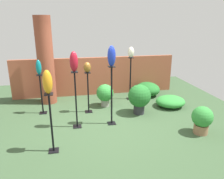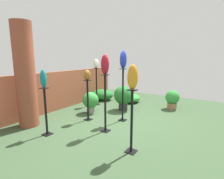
% 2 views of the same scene
% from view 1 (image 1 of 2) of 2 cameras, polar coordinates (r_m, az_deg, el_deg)
% --- Properties ---
extents(ground_plane, '(8.00, 8.00, 0.00)m').
position_cam_1_polar(ground_plane, '(5.82, -1.31, -8.03)').
color(ground_plane, '#385133').
extents(brick_wall_back, '(5.60, 0.12, 1.31)m').
position_cam_1_polar(brick_wall_back, '(7.66, -4.29, 3.51)').
color(brick_wall_back, '#9E5138').
rests_on(brick_wall_back, ground).
extents(brick_pillar, '(0.50, 0.50, 2.67)m').
position_cam_1_polar(brick_pillar, '(7.00, -16.96, 7.10)').
color(brick_pillar, brown).
rests_on(brick_pillar, ground).
extents(pedestal_ruby, '(0.20, 0.20, 1.40)m').
position_cam_1_polar(pedestal_ruby, '(5.29, -9.38, -3.36)').
color(pedestal_ruby, black).
rests_on(pedestal_ruby, ground).
extents(pedestal_amber, '(0.20, 0.20, 1.22)m').
position_cam_1_polar(pedestal_amber, '(4.46, -15.52, -9.16)').
color(pedestal_amber, black).
rests_on(pedestal_amber, ground).
extents(pedestal_teal, '(0.20, 0.20, 1.12)m').
position_cam_1_polar(pedestal_teal, '(6.36, -17.91, -1.65)').
color(pedestal_teal, black).
rests_on(pedestal_teal, ground).
extents(pedestal_cobalt, '(0.20, 0.20, 1.49)m').
position_cam_1_polar(pedestal_cobalt, '(5.38, -0.11, -2.28)').
color(pedestal_cobalt, black).
rests_on(pedestal_cobalt, ground).
extents(pedestal_bronze, '(0.20, 0.20, 1.16)m').
position_cam_1_polar(pedestal_bronze, '(6.17, -6.24, -1.27)').
color(pedestal_bronze, black).
rests_on(pedestal_bronze, ground).
extents(pedestal_ivory, '(0.20, 0.20, 1.40)m').
position_cam_1_polar(pedestal_ivory, '(7.17, 4.79, 2.40)').
color(pedestal_ivory, black).
rests_on(pedestal_ivory, ground).
extents(art_vase_ruby, '(0.19, 0.19, 0.47)m').
position_cam_1_polar(art_vase_ruby, '(5.03, -9.93, 7.19)').
color(art_vase_ruby, maroon).
rests_on(art_vase_ruby, pedestal_ruby).
extents(art_vase_amber, '(0.18, 0.19, 0.45)m').
position_cam_1_polar(art_vase_amber, '(4.14, -16.51, 1.89)').
color(art_vase_amber, orange).
rests_on(art_vase_amber, pedestal_amber).
extents(art_vase_teal, '(0.15, 0.13, 0.41)m').
position_cam_1_polar(art_vase_teal, '(6.16, -18.62, 5.51)').
color(art_vase_teal, '#0F727A').
rests_on(art_vase_teal, pedestal_teal).
extents(art_vase_cobalt, '(0.19, 0.19, 0.49)m').
position_cam_1_polar(art_vase_cobalt, '(5.12, -0.11, 8.75)').
color(art_vase_cobalt, '#192D9E').
rests_on(art_vase_cobalt, pedestal_cobalt).
extents(art_vase_bronze, '(0.20, 0.19, 0.28)m').
position_cam_1_polar(art_vase_bronze, '(5.96, -6.49, 5.77)').
color(art_vase_bronze, brown).
rests_on(art_vase_bronze, pedestal_bronze).
extents(art_vase_ivory, '(0.20, 0.20, 0.34)m').
position_cam_1_polar(art_vase_ivory, '(6.98, 4.99, 9.70)').
color(art_vase_ivory, beige).
rests_on(art_vase_ivory, pedestal_ivory).
extents(potted_plant_mid_right, '(0.63, 0.63, 0.84)m').
position_cam_1_polar(potted_plant_mid_right, '(6.10, 7.18, -1.95)').
color(potted_plant_mid_right, '#2D2D33').
rests_on(potted_plant_mid_right, ground).
extents(potted_plant_mid_left, '(0.48, 0.48, 0.66)m').
position_cam_1_polar(potted_plant_mid_left, '(5.45, 22.47, -7.08)').
color(potted_plant_mid_left, '#936B4C').
rests_on(potted_plant_mid_left, ground).
extents(potted_plant_walkway_edge, '(0.52, 0.52, 0.69)m').
position_cam_1_polar(potted_plant_walkway_edge, '(6.61, -1.84, -1.07)').
color(potted_plant_walkway_edge, gray).
rests_on(potted_plant_walkway_edge, ground).
extents(foliage_bed_east, '(0.81, 0.95, 0.45)m').
position_cam_1_polar(foliage_bed_east, '(7.75, 9.33, 0.15)').
color(foliage_bed_east, '#236B28').
rests_on(foliage_bed_east, ground).
extents(foliage_bed_west, '(0.88, 0.81, 0.33)m').
position_cam_1_polar(foliage_bed_west, '(6.87, 15.00, -3.02)').
color(foliage_bed_west, '#338C38').
rests_on(foliage_bed_west, ground).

